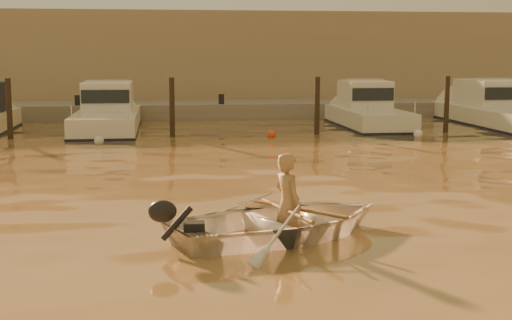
{
  "coord_description": "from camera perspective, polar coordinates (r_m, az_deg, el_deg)",
  "views": [
    {
      "loc": [
        -0.59,
        -10.36,
        2.79
      ],
      "look_at": [
        1.22,
        3.11,
        0.75
      ],
      "focal_mm": 50.0,
      "sensor_mm": 36.0,
      "label": 1
    }
  ],
  "objects": [
    {
      "name": "moored_boat_5",
      "position": [
        29.56,
        18.92,
        3.86
      ],
      "size": [
        2.57,
        8.5,
        1.75
      ],
      "primitive_type": null,
      "color": "silver",
      "rests_on": "ground_plane"
    },
    {
      "name": "ground_plane",
      "position": [
        10.75,
        -4.28,
        -6.53
      ],
      "size": [
        160.0,
        160.0,
        0.0
      ],
      "primitive_type": "plane",
      "color": "brown",
      "rests_on": "ground"
    },
    {
      "name": "fender_d",
      "position": [
        23.98,
        1.25,
        2.08
      ],
      "size": [
        0.3,
        0.3,
        0.3
      ],
      "primitive_type": "sphere",
      "color": "#E04D1A",
      "rests_on": "ground_plane"
    },
    {
      "name": "oar_port",
      "position": [
        11.02,
        3.22,
        -3.89
      ],
      "size": [
        1.22,
        1.78,
        0.13
      ],
      "primitive_type": "cylinder",
      "rotation": [
        1.54,
        0.0,
        0.59
      ],
      "color": "brown",
      "rests_on": "dinghy"
    },
    {
      "name": "outboard_motor",
      "position": [
        10.24,
        -5.1,
        -5.69
      ],
      "size": [
        0.98,
        0.71,
        0.7
      ],
      "primitive_type": null,
      "rotation": [
        0.0,
        0.0,
        0.38
      ],
      "color": "black",
      "rests_on": "dinghy"
    },
    {
      "name": "moored_boat_2",
      "position": [
        26.52,
        -11.83,
        3.66
      ],
      "size": [
        2.2,
        7.41,
        1.75
      ],
      "primitive_type": null,
      "color": "silver",
      "rests_on": "ground_plane"
    },
    {
      "name": "fender_e",
      "position": [
        24.62,
        12.85,
        2.04
      ],
      "size": [
        0.3,
        0.3,
        0.3
      ],
      "primitive_type": "sphere",
      "color": "white",
      "rests_on": "ground_plane"
    },
    {
      "name": "moored_boat_4",
      "position": [
        27.6,
        9.0,
        3.92
      ],
      "size": [
        2.09,
        6.49,
        1.75
      ],
      "primitive_type": null,
      "color": "silver",
      "rests_on": "ground_plane"
    },
    {
      "name": "waterfront_building",
      "position": [
        37.37,
        -6.82,
        7.86
      ],
      "size": [
        46.0,
        7.0,
        4.8
      ],
      "primitive_type": "cube",
      "color": "#9E8466",
      "rests_on": "quay"
    },
    {
      "name": "quay",
      "position": [
        31.98,
        -6.59,
        3.73
      ],
      "size": [
        52.0,
        4.0,
        1.0
      ],
      "primitive_type": "cube",
      "color": "gray",
      "rests_on": "ground_plane"
    },
    {
      "name": "piling_3",
      "position": [
        24.83,
        4.91,
        4.13
      ],
      "size": [
        0.18,
        0.18,
        2.2
      ],
      "primitive_type": "cylinder",
      "color": "#2D2319",
      "rests_on": "ground_plane"
    },
    {
      "name": "piling_1",
      "position": [
        24.73,
        -19.13,
        3.67
      ],
      "size": [
        0.18,
        0.18,
        2.2
      ],
      "primitive_type": "cylinder",
      "color": "#2D2319",
      "rests_on": "ground_plane"
    },
    {
      "name": "piling_4",
      "position": [
        26.25,
        15.0,
        4.11
      ],
      "size": [
        0.18,
        0.18,
        2.2
      ],
      "primitive_type": "cylinder",
      "color": "#2D2319",
      "rests_on": "ground_plane"
    },
    {
      "name": "dinghy",
      "position": [
        10.93,
        2.1,
        -4.92
      ],
      "size": [
        4.23,
        3.67,
        0.73
      ],
      "primitive_type": "imported",
      "rotation": [
        0.0,
        0.0,
        1.95
      ],
      "color": "white",
      "rests_on": "ground_plane"
    },
    {
      "name": "piling_2",
      "position": [
        24.24,
        -6.73,
        3.99
      ],
      "size": [
        0.18,
        0.18,
        2.2
      ],
      "primitive_type": "cylinder",
      "color": "#2D2319",
      "rests_on": "ground_plane"
    },
    {
      "name": "fender_c",
      "position": [
        22.67,
        -12.45,
        1.51
      ],
      "size": [
        0.3,
        0.3,
        0.3
      ],
      "primitive_type": "sphere",
      "color": "silver",
      "rests_on": "ground_plane"
    },
    {
      "name": "oar_starboard",
      "position": [
        10.92,
        2.33,
        -4.01
      ],
      "size": [
        0.49,
        2.07,
        0.13
      ],
      "primitive_type": "cylinder",
      "rotation": [
        1.54,
        0.0,
        0.21
      ],
      "color": "brown",
      "rests_on": "dinghy"
    },
    {
      "name": "person",
      "position": [
        10.93,
        2.56,
        -3.58
      ],
      "size": [
        0.57,
        0.68,
        1.59
      ],
      "primitive_type": "imported",
      "rotation": [
        0.0,
        0.0,
        1.95
      ],
      "color": "#A57E52",
      "rests_on": "dinghy"
    }
  ]
}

